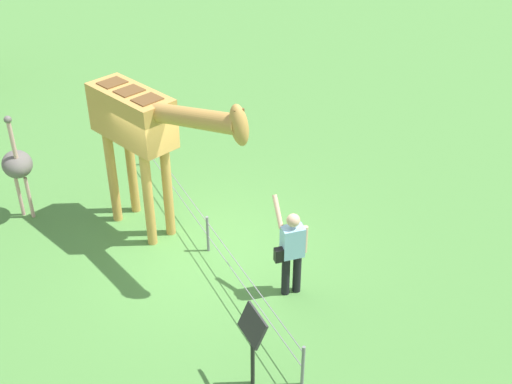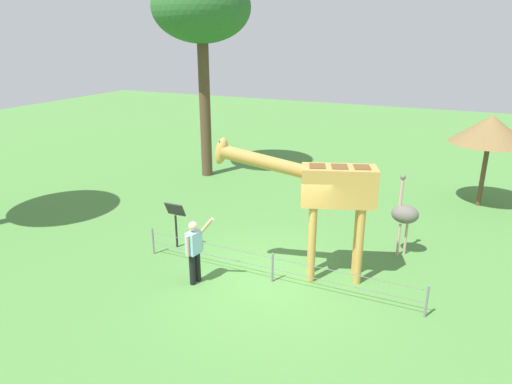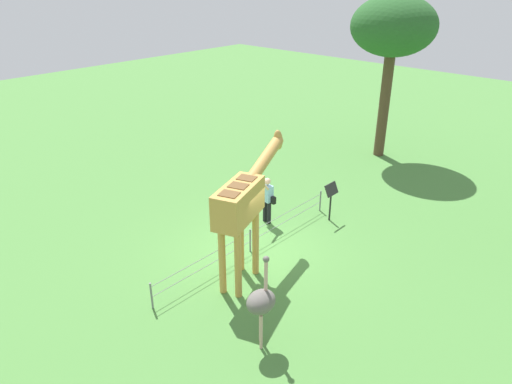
{
  "view_description": "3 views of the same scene",
  "coord_description": "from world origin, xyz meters",
  "px_view_note": "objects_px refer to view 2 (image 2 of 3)",
  "views": [
    {
      "loc": [
        9.07,
        -3.34,
        7.44
      ],
      "look_at": [
        0.83,
        0.67,
        1.59
      ],
      "focal_mm": 46.41,
      "sensor_mm": 36.0,
      "label": 1
    },
    {
      "loc": [
        -3.73,
        9.09,
        5.66
      ],
      "look_at": [
        0.61,
        -0.27,
        2.08
      ],
      "focal_mm": 32.03,
      "sensor_mm": 36.0,
      "label": 2
    },
    {
      "loc": [
        -8.5,
        -7.96,
        7.55
      ],
      "look_at": [
        0.74,
        0.56,
        1.54
      ],
      "focal_mm": 32.8,
      "sensor_mm": 36.0,
      "label": 3
    }
  ],
  "objects_px": {
    "ostrich": "(405,214)",
    "giraffe": "(325,190)",
    "visitor": "(195,248)",
    "info_sign": "(175,216)",
    "shade_hut_aside": "(491,130)",
    "tree_east": "(201,10)"
  },
  "relations": [
    {
      "from": "ostrich",
      "to": "giraffe",
      "type": "bearing_deg",
      "value": 51.83
    },
    {
      "from": "ostrich",
      "to": "visitor",
      "type": "bearing_deg",
      "value": 40.08
    },
    {
      "from": "giraffe",
      "to": "visitor",
      "type": "relative_size",
      "value": 2.14
    },
    {
      "from": "ostrich",
      "to": "info_sign",
      "type": "xyz_separation_m",
      "value": [
        5.77,
        2.15,
        -0.23
      ]
    },
    {
      "from": "shade_hut_aside",
      "to": "info_sign",
      "type": "xyz_separation_m",
      "value": [
        7.67,
        7.21,
        -1.72
      ]
    },
    {
      "from": "giraffe",
      "to": "ostrich",
      "type": "distance_m",
      "value": 2.83
    },
    {
      "from": "visitor",
      "to": "shade_hut_aside",
      "type": "distance_m",
      "value": 10.75
    },
    {
      "from": "giraffe",
      "to": "visitor",
      "type": "distance_m",
      "value": 3.33
    },
    {
      "from": "shade_hut_aside",
      "to": "tree_east",
      "type": "distance_m",
      "value": 11.19
    },
    {
      "from": "giraffe",
      "to": "shade_hut_aside",
      "type": "xyz_separation_m",
      "value": [
        -3.52,
        -7.11,
        0.43
      ]
    },
    {
      "from": "giraffe",
      "to": "ostrich",
      "type": "xyz_separation_m",
      "value": [
        -1.62,
        -2.06,
        -1.07
      ]
    },
    {
      "from": "info_sign",
      "to": "tree_east",
      "type": "bearing_deg",
      "value": -66.34
    },
    {
      "from": "ostrich",
      "to": "info_sign",
      "type": "height_order",
      "value": "ostrich"
    },
    {
      "from": "giraffe",
      "to": "ostrich",
      "type": "relative_size",
      "value": 1.65
    },
    {
      "from": "giraffe",
      "to": "visitor",
      "type": "height_order",
      "value": "giraffe"
    },
    {
      "from": "visitor",
      "to": "info_sign",
      "type": "relative_size",
      "value": 1.31
    },
    {
      "from": "giraffe",
      "to": "ostrich",
      "type": "height_order",
      "value": "giraffe"
    },
    {
      "from": "tree_east",
      "to": "info_sign",
      "type": "relative_size",
      "value": 6.03
    },
    {
      "from": "shade_hut_aside",
      "to": "giraffe",
      "type": "bearing_deg",
      "value": 63.64
    },
    {
      "from": "giraffe",
      "to": "tree_east",
      "type": "relative_size",
      "value": 0.47
    },
    {
      "from": "ostrich",
      "to": "info_sign",
      "type": "bearing_deg",
      "value": 20.46
    },
    {
      "from": "ostrich",
      "to": "shade_hut_aside",
      "type": "relative_size",
      "value": 0.71
    }
  ]
}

